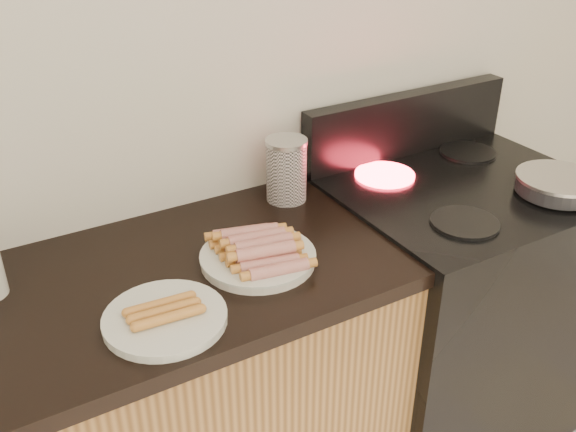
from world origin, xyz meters
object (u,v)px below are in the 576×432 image
frying_pan (560,184)px  main_plate (258,259)px  side_plate (165,318)px  canister (286,170)px  stove (448,309)px

frying_pan → main_plate: (-0.89, 0.14, -0.04)m
side_plate → canister: 0.62m
canister → side_plate: bearing=-144.4°
stove → main_plate: 0.85m
main_plate → stove: bearing=3.4°
main_plate → frying_pan: bearing=-8.7°
stove → canister: size_ratio=5.01×
main_plate → canister: size_ratio=1.52×
stove → canister: canister is taller
stove → canister: (-0.49, 0.21, 0.54)m
stove → frying_pan: size_ratio=2.30×
main_plate → side_plate: (-0.28, -0.11, 0.00)m
frying_pan → side_plate: bearing=156.2°
frying_pan → main_plate: bearing=149.0°
frying_pan → side_plate: size_ratio=1.52×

